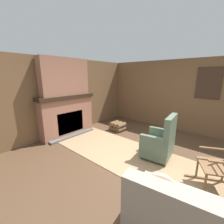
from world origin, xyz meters
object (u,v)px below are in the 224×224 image
firewood_stack (118,126)px  storage_case (79,91)px  rocking_chair (219,168)px  sofa_segment (172,214)px  armchair (160,143)px  oil_lamp_vase (58,92)px

firewood_stack → storage_case: size_ratio=2.45×
rocking_chair → sofa_segment: (-0.31, -1.23, -0.11)m
rocking_chair → firewood_stack: (-3.02, 1.11, -0.26)m
armchair → storage_case: bearing=-7.0°
rocking_chair → oil_lamp_vase: bearing=-18.8°
armchair → oil_lamp_vase: oil_lamp_vase is taller
rocking_chair → armchair: bearing=-41.7°
firewood_stack → sofa_segment: size_ratio=0.45×
firewood_stack → storage_case: storage_case is taller
armchair → rocking_chair: (1.16, -0.33, 0.04)m
oil_lamp_vase → storage_case: bearing=90.0°
armchair → sofa_segment: (0.85, -1.57, -0.08)m
rocking_chair → storage_case: size_ratio=5.61×
armchair → rocking_chair: rocking_chair is taller
sofa_segment → storage_case: bearing=59.4°
firewood_stack → armchair: bearing=-22.7°
rocking_chair → oil_lamp_vase: (-4.04, -0.48, 0.98)m
rocking_chair → storage_case: (-4.04, 0.30, 0.96)m
rocking_chair → firewood_stack: 3.23m
armchair → storage_case: 3.05m
storage_case → oil_lamp_vase: bearing=-90.0°
armchair → firewood_stack: armchair is taller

